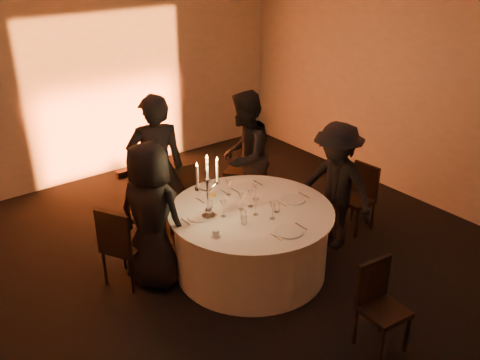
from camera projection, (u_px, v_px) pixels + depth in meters
floor at (251, 269)px, 6.10m from camera, size 7.00×7.00×0.00m
wall_back at (106, 78)px, 7.98m from camera, size 7.00×0.00×7.00m
wall_right at (428, 96)px, 7.11m from camera, size 0.00×7.00×7.00m
uplighter_fixture at (124, 173)px, 8.38m from camera, size 0.25×0.12×0.10m
banquet_table at (251, 240)px, 5.94m from camera, size 1.80×1.80×0.77m
chair_left at (121, 243)px, 5.62m from camera, size 0.56×0.56×0.94m
chair_back_left at (178, 192)px, 6.75m from camera, size 0.43×0.43×0.90m
chair_back_right at (245, 167)px, 7.50m from camera, size 0.54×0.54×0.88m
chair_right at (360, 194)px, 6.77m from camera, size 0.40×0.40×0.86m
chair_front at (379, 301)px, 4.82m from camera, size 0.41×0.41×0.86m
guest_left at (151, 216)px, 5.56m from camera, size 0.81×0.94×1.63m
guest_back_left at (156, 169)px, 6.36m from camera, size 0.79×0.65×1.86m
guest_back_right at (244, 157)px, 6.88m from camera, size 1.06×1.01×1.72m
guest_right at (336, 186)px, 6.27m from camera, size 0.73×1.09×1.57m
plate_left at (199, 217)px, 5.62m from camera, size 0.36×0.25×0.01m
plate_back_left at (213, 196)px, 6.04m from camera, size 0.36×0.26×0.08m
plate_back_right at (247, 187)px, 6.27m from camera, size 0.36×0.26×0.01m
plate_right at (293, 199)px, 5.98m from camera, size 0.36×0.28×0.01m
plate_front at (289, 231)px, 5.34m from camera, size 0.36×0.29×0.01m
coffee_cup at (216, 233)px, 5.27m from camera, size 0.11×0.11×0.07m
candelabra at (208, 196)px, 5.52m from camera, size 0.30×0.14×0.72m
wine_glass_a at (255, 188)px, 5.95m from camera, size 0.07×0.07×0.19m
wine_glass_b at (251, 195)px, 5.78m from camera, size 0.07×0.07×0.19m
wine_glass_c at (228, 184)px, 6.04m from camera, size 0.07×0.07×0.19m
wine_glass_d at (223, 205)px, 5.58m from camera, size 0.07×0.07×0.19m
wine_glass_e at (273, 207)px, 5.54m from camera, size 0.07×0.07×0.19m
wine_glass_f at (256, 203)px, 5.62m from camera, size 0.07×0.07×0.19m
wine_glass_g at (241, 198)px, 5.72m from camera, size 0.07×0.07×0.19m
tumbler_a at (210, 205)px, 5.78m from camera, size 0.07×0.07×0.09m
tumbler_b at (243, 215)px, 5.58m from camera, size 0.07×0.07×0.09m
tumbler_c at (244, 220)px, 5.48m from camera, size 0.07×0.07×0.09m
tumbler_d at (277, 208)px, 5.72m from camera, size 0.07×0.07×0.09m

